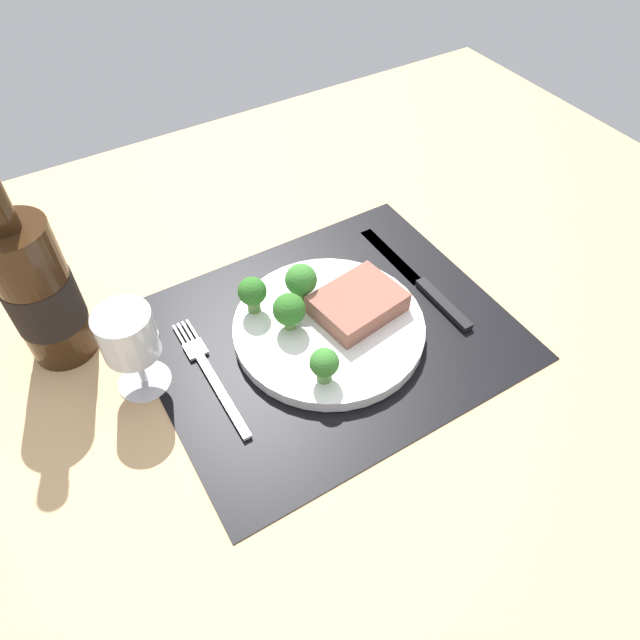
# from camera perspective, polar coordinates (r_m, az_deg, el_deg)

# --- Properties ---
(ground_plane) EXTENTS (1.40, 1.10, 0.03)m
(ground_plane) POSITION_cam_1_polar(r_m,az_deg,el_deg) (0.74, 0.86, -2.07)
(ground_plane) COLOR tan
(placemat) EXTENTS (0.43, 0.36, 0.00)m
(placemat) POSITION_cam_1_polar(r_m,az_deg,el_deg) (0.72, 0.87, -1.24)
(placemat) COLOR black
(placemat) RESTS_ON ground_plane
(plate) EXTENTS (0.24, 0.24, 0.02)m
(plate) POSITION_cam_1_polar(r_m,az_deg,el_deg) (0.72, 0.88, -0.74)
(plate) COLOR white
(plate) RESTS_ON placemat
(steak) EXTENTS (0.11, 0.09, 0.03)m
(steak) POSITION_cam_1_polar(r_m,az_deg,el_deg) (0.71, 3.91, 1.45)
(steak) COLOR #8C5647
(steak) RESTS_ON plate
(broccoli_back_left) EXTENTS (0.03, 0.03, 0.05)m
(broccoli_back_left) POSITION_cam_1_polar(r_m,az_deg,el_deg) (0.64, 0.42, -4.35)
(broccoli_back_left) COLOR #5B8942
(broccoli_back_left) RESTS_ON plate
(broccoli_front_edge) EXTENTS (0.04, 0.04, 0.05)m
(broccoli_front_edge) POSITION_cam_1_polar(r_m,az_deg,el_deg) (0.69, -3.05, 0.99)
(broccoli_front_edge) COLOR #6B994C
(broccoli_front_edge) RESTS_ON plate
(broccoli_near_steak) EXTENTS (0.04, 0.04, 0.05)m
(broccoli_near_steak) POSITION_cam_1_polar(r_m,az_deg,el_deg) (0.72, -1.88, 3.88)
(broccoli_near_steak) COLOR #5B8942
(broccoli_near_steak) RESTS_ON plate
(broccoli_near_fork) EXTENTS (0.04, 0.04, 0.05)m
(broccoli_near_fork) POSITION_cam_1_polar(r_m,az_deg,el_deg) (0.71, -6.67, 2.70)
(broccoli_near_fork) COLOR #5B8942
(broccoli_near_fork) RESTS_ON plate
(fork) EXTENTS (0.02, 0.19, 0.01)m
(fork) POSITION_cam_1_polar(r_m,az_deg,el_deg) (0.69, -10.75, -5.25)
(fork) COLOR silver
(fork) RESTS_ON placemat
(knife) EXTENTS (0.02, 0.23, 0.01)m
(knife) POSITION_cam_1_polar(r_m,az_deg,el_deg) (0.79, 10.02, 3.53)
(knife) COLOR black
(knife) RESTS_ON placemat
(wine_bottle) EXTENTS (0.08, 0.08, 0.28)m
(wine_bottle) POSITION_cam_1_polar(r_m,az_deg,el_deg) (0.71, -25.91, 2.57)
(wine_bottle) COLOR #331E0F
(wine_bottle) RESTS_ON ground_plane
(wine_glass) EXTENTS (0.06, 0.06, 0.11)m
(wine_glass) POSITION_cam_1_polar(r_m,az_deg,el_deg) (0.65, -18.29, -1.76)
(wine_glass) COLOR silver
(wine_glass) RESTS_ON ground_plane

